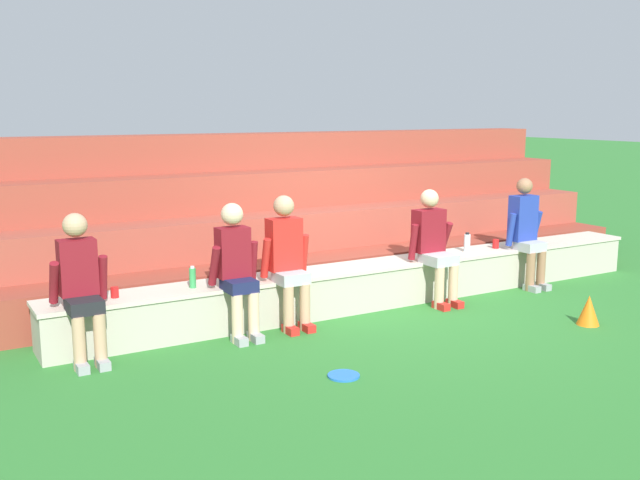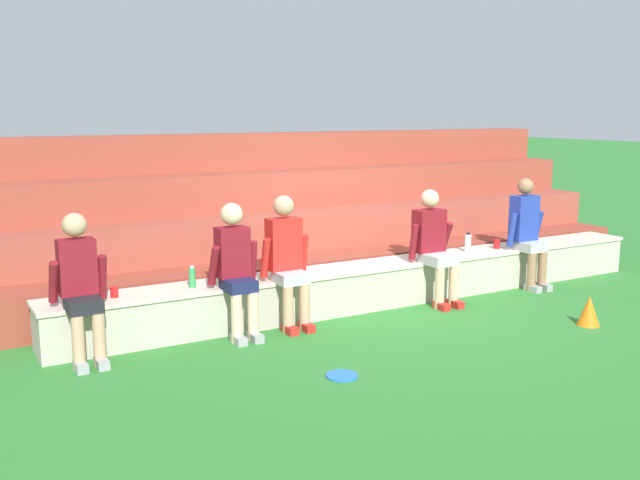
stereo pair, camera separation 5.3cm
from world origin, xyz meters
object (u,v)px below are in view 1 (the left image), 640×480
at_px(person_far_left, 81,284).
at_px(person_left_of_center, 236,267).
at_px(person_right_of_center, 434,243).
at_px(plastic_cup_left_end, 496,244).
at_px(person_far_right, 527,230).
at_px(water_bottle_near_right, 193,278).
at_px(frisbee, 344,376).
at_px(plastic_cup_right_end, 115,292).
at_px(water_bottle_center_gap, 467,243).
at_px(sports_cone, 589,310).
at_px(person_center, 288,258).
at_px(water_bottle_mid_left, 441,245).

height_order(person_far_left, person_left_of_center, person_far_left).
xyz_separation_m(person_right_of_center, plastic_cup_left_end, (1.22, 0.24, -0.16)).
bearing_deg(person_far_left, person_far_right, -0.02).
xyz_separation_m(person_far_left, water_bottle_near_right, (1.13, 0.22, -0.12)).
bearing_deg(frisbee, person_far_right, 22.36).
xyz_separation_m(person_left_of_center, plastic_cup_right_end, (-1.14, 0.27, -0.17)).
distance_m(water_bottle_center_gap, water_bottle_near_right, 3.63).
height_order(water_bottle_near_right, sports_cone, water_bottle_near_right).
xyz_separation_m(water_bottle_center_gap, plastic_cup_left_end, (0.47, -0.02, -0.06)).
relative_size(person_far_right, sports_cone, 4.38).
distance_m(person_center, frisbee, 1.71).
relative_size(plastic_cup_left_end, frisbee, 0.43).
distance_m(person_far_left, person_right_of_center, 4.01).
distance_m(person_far_left, water_bottle_near_right, 1.16).
bearing_deg(person_far_right, plastic_cup_left_end, 141.24).
bearing_deg(person_left_of_center, water_bottle_near_right, 144.35).
relative_size(water_bottle_mid_left, plastic_cup_left_end, 2.18).
bearing_deg(person_right_of_center, plastic_cup_right_end, 176.23).
relative_size(person_center, sports_cone, 4.33).
bearing_deg(sports_cone, water_bottle_near_right, 154.61).
xyz_separation_m(water_bottle_mid_left, sports_cone, (0.53, -1.80, -0.46)).
bearing_deg(water_bottle_mid_left, plastic_cup_right_end, -179.73).
bearing_deg(water_bottle_center_gap, person_left_of_center, -174.93).
relative_size(person_right_of_center, frisbee, 4.82).
bearing_deg(frisbee, sports_cone, -0.53).
xyz_separation_m(person_far_left, sports_cone, (4.86, -1.55, -0.56)).
xyz_separation_m(person_center, water_bottle_near_right, (-0.96, 0.22, -0.14)).
relative_size(person_left_of_center, water_bottle_near_right, 6.07).
bearing_deg(person_center, person_right_of_center, -0.44).
height_order(person_far_left, water_bottle_center_gap, person_far_left).
bearing_deg(frisbee, plastic_cup_right_end, 130.00).
distance_m(water_bottle_mid_left, frisbee, 3.14).
relative_size(person_far_right, plastic_cup_left_end, 11.81).
distance_m(person_far_left, frisbee, 2.48).
relative_size(water_bottle_center_gap, sports_cone, 0.76).
distance_m(person_far_left, water_bottle_center_gap, 4.76).
bearing_deg(frisbee, plastic_cup_left_end, 27.29).
bearing_deg(plastic_cup_right_end, water_bottle_near_right, -0.44).
bearing_deg(person_far_left, person_right_of_center, -0.15).
bearing_deg(person_center, water_bottle_center_gap, 5.32).
xyz_separation_m(frisbee, sports_cone, (3.04, -0.03, 0.15)).
relative_size(person_far_left, water_bottle_near_right, 6.08).
xyz_separation_m(person_center, sports_cone, (2.78, -1.55, -0.58)).
distance_m(person_left_of_center, sports_cone, 3.74).
xyz_separation_m(person_left_of_center, water_bottle_center_gap, (3.26, 0.29, -0.11)).
xyz_separation_m(person_far_left, plastic_cup_left_end, (5.22, 0.23, -0.17)).
bearing_deg(water_bottle_mid_left, water_bottle_center_gap, 0.46).
height_order(water_bottle_mid_left, plastic_cup_right_end, water_bottle_mid_left).
height_order(person_right_of_center, water_bottle_center_gap, person_right_of_center).
bearing_deg(person_far_left, sports_cone, -17.67).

